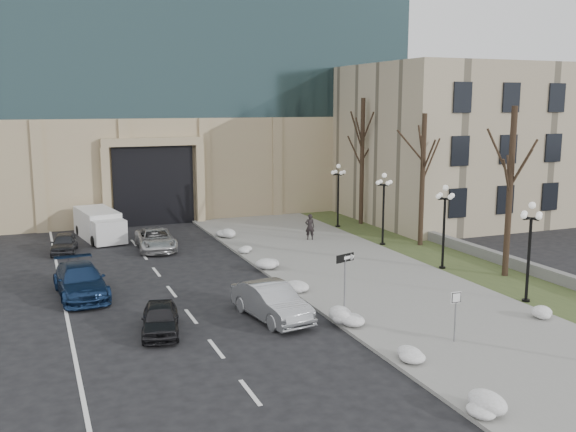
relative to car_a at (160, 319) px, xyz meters
name	(u,v)px	position (x,y,z in m)	size (l,w,h in m)	color
ground	(457,385)	(8.11, -8.46, -0.61)	(160.00, 160.00, 0.00)	black
sidewalk	(353,271)	(11.61, 5.54, -0.55)	(9.00, 40.00, 0.12)	gray
curb	(276,279)	(7.11, 5.54, -0.54)	(0.30, 40.00, 0.14)	gray
grass_strip	(451,260)	(18.11, 5.54, -0.56)	(4.00, 40.00, 0.10)	#394824
stone_wall	(459,245)	(20.11, 7.54, -0.26)	(0.50, 30.00, 0.70)	slate
classical_building	(472,141)	(30.11, 19.52, 5.39)	(22.00, 18.12, 12.00)	tan
car_a	(160,319)	(0.00, 0.00, 0.00)	(1.45, 3.60, 1.23)	black
car_b	(271,302)	(4.74, -0.06, 0.16)	(1.63, 4.68, 1.54)	#9A9DA1
car_c	(81,281)	(-2.56, 6.39, 0.15)	(2.15, 5.29, 1.54)	navy
car_d	(156,239)	(2.61, 15.03, 0.06)	(2.23, 4.82, 1.34)	#B6B6B6
car_e	(64,243)	(-2.79, 16.29, 0.00)	(1.44, 3.57, 1.22)	#2E2F34
pedestrian	(310,227)	(12.63, 13.63, 0.37)	(0.63, 0.42, 1.73)	black
box_truck	(100,225)	(-0.30, 19.81, 0.32)	(2.97, 6.32, 1.93)	silver
one_way_sign	(348,265)	(7.81, -1.18, 1.75)	(1.06, 0.47, 2.86)	slate
keep_sign	(456,306)	(10.20, -5.47, 0.93)	(0.45, 0.07, 2.10)	slate
snow_clump_a	(487,413)	(7.35, -10.87, -0.31)	(1.10, 1.60, 0.36)	white
snow_clump_b	(407,356)	(7.49, -6.42, -0.31)	(1.10, 1.60, 0.36)	white
snow_clump_c	(346,317)	(7.40, -1.87, -0.31)	(1.10, 1.60, 0.36)	white
snow_clump_d	(298,287)	(7.31, 3.06, -0.31)	(1.10, 1.60, 0.36)	white
snow_clump_e	(271,266)	(7.53, 7.36, -0.31)	(1.10, 1.60, 0.36)	white
snow_clump_f	(245,248)	(7.53, 11.98, -0.31)	(1.10, 1.60, 0.36)	white
snow_clump_g	(225,235)	(7.52, 16.38, -0.31)	(1.10, 1.60, 0.36)	white
snow_clump_h	(554,316)	(15.57, -5.05, -0.31)	(1.10, 1.60, 0.36)	white
lamppost_a	(530,238)	(16.41, -2.46, 2.46)	(1.18, 1.18, 4.76)	black
lamppost_b	(444,215)	(16.41, 4.04, 2.46)	(1.18, 1.18, 4.76)	black
lamppost_c	(384,199)	(16.41, 10.54, 2.46)	(1.18, 1.18, 4.76)	black
lamppost_d	(338,187)	(16.41, 17.04, 2.46)	(1.18, 1.18, 4.76)	black
tree_near	(511,168)	(18.61, 1.54, 5.21)	(3.20, 3.20, 9.00)	black
tree_mid	(423,161)	(18.61, 9.54, 4.89)	(3.20, 3.20, 8.50)	black
tree_far	(362,144)	(18.61, 17.54, 5.54)	(3.20, 3.20, 9.50)	black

